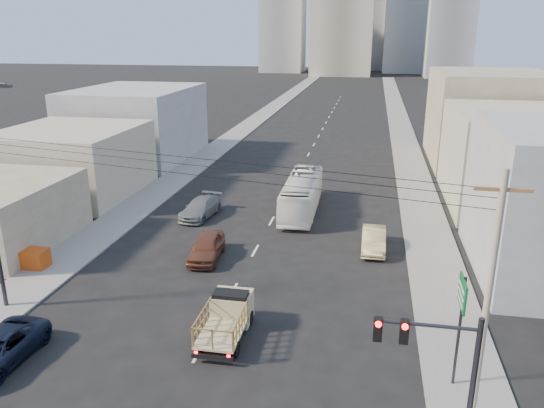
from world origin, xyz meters
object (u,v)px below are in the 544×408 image
(sedan_tan, at_px, (374,240))
(traffic_signal, at_px, (440,370))
(sedan_grey, at_px, (200,208))
(utility_pole, at_px, (487,304))
(crate_stack, at_px, (33,258))
(city_bus, at_px, (302,194))
(sedan_brown, at_px, (207,247))
(flatbed_pickup, at_px, (226,316))
(green_sign, at_px, (461,306))

(sedan_tan, bearing_deg, traffic_signal, -84.28)
(sedan_tan, bearing_deg, sedan_grey, 162.24)
(utility_pole, xyz_separation_m, crate_stack, (-24.50, 9.69, -4.50))
(city_bus, height_order, utility_pole, utility_pole)
(sedan_brown, bearing_deg, city_bus, 60.98)
(sedan_tan, height_order, crate_stack, sedan_tan)
(traffic_signal, bearing_deg, crate_stack, 151.82)
(city_bus, height_order, sedan_tan, city_bus)
(sedan_grey, xyz_separation_m, crate_stack, (-7.23, -11.29, -0.04))
(sedan_brown, distance_m, utility_pole, 19.94)
(flatbed_pickup, distance_m, city_bus, 19.42)
(flatbed_pickup, bearing_deg, green_sign, -10.78)
(city_bus, xyz_separation_m, crate_stack, (-14.98, -14.15, -0.78))
(sedan_grey, bearing_deg, traffic_signal, -49.48)
(sedan_tan, xyz_separation_m, crate_stack, (-20.85, -6.93, -0.05))
(crate_stack, bearing_deg, sedan_brown, 18.85)
(sedan_grey, bearing_deg, crate_stack, -115.61)
(sedan_tan, relative_size, sedan_grey, 0.89)
(city_bus, distance_m, sedan_brown, 11.72)
(sedan_tan, xyz_separation_m, sedan_grey, (-13.62, 4.36, -0.01))
(traffic_signal, xyz_separation_m, crate_stack, (-22.77, 12.20, -3.39))
(traffic_signal, bearing_deg, sedan_brown, 128.78)
(traffic_signal, relative_size, crate_stack, 3.33)
(green_sign, height_order, crate_stack, green_sign)
(sedan_grey, distance_m, traffic_signal, 28.36)
(sedan_brown, relative_size, sedan_tan, 1.04)
(flatbed_pickup, xyz_separation_m, sedan_grey, (-6.68, 16.53, -0.36))
(sedan_brown, relative_size, sedan_grey, 0.92)
(sedan_tan, height_order, traffic_signal, traffic_signal)
(sedan_tan, height_order, green_sign, green_sign)
(utility_pole, bearing_deg, traffic_signal, -124.61)
(city_bus, distance_m, green_sign, 23.35)
(sedan_tan, relative_size, green_sign, 0.89)
(utility_pole, bearing_deg, green_sign, 97.67)
(crate_stack, bearing_deg, city_bus, 43.38)
(sedan_grey, bearing_deg, sedan_tan, -10.71)
(city_bus, relative_size, sedan_tan, 2.37)
(flatbed_pickup, relative_size, green_sign, 0.88)
(flatbed_pickup, xyz_separation_m, green_sign, (10.25, -1.95, 2.65))
(sedan_brown, height_order, utility_pole, utility_pole)
(sedan_grey, distance_m, utility_pole, 27.54)
(traffic_signal, bearing_deg, utility_pole, 55.39)
(flatbed_pickup, distance_m, sedan_brown, 9.48)
(sedan_grey, distance_m, green_sign, 25.25)
(sedan_brown, height_order, crate_stack, sedan_brown)
(city_bus, height_order, green_sign, green_sign)
(sedan_grey, height_order, crate_stack, sedan_grey)
(sedan_brown, distance_m, sedan_grey, 8.35)
(city_bus, relative_size, utility_pole, 1.06)
(city_bus, relative_size, sedan_grey, 2.10)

